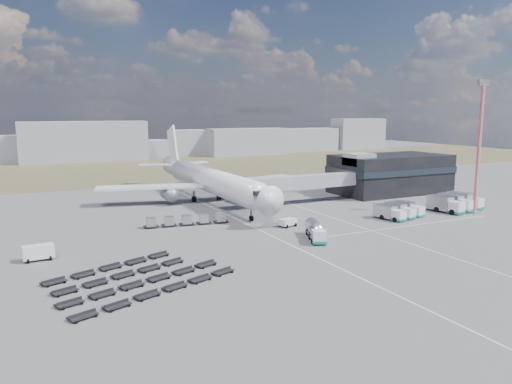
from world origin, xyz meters
name	(u,v)px	position (x,y,z in m)	size (l,w,h in m)	color
ground	(273,231)	(0.00, 0.00, 0.00)	(420.00, 420.00, 0.00)	#565659
grass_strip	(136,168)	(0.00, 110.00, 0.01)	(420.00, 90.00, 0.01)	brown
lane_markings	(310,222)	(9.77, 3.00, 0.01)	(47.12, 110.00, 0.01)	silver
terminal	(390,173)	(47.77, 23.96, 5.25)	(30.40, 16.40, 11.00)	black
jet_bridge	(292,183)	(15.90, 20.42, 5.05)	(30.30, 3.80, 7.05)	#939399
airliner	(209,180)	(0.00, 32.38, 5.29)	(51.59, 64.53, 17.62)	white
skyline	(37,142)	(-31.59, 148.60, 8.56)	(309.63, 23.06, 24.61)	#9799A5
fuel_tanker	(315,231)	(3.60, -8.54, 1.44)	(5.61, 9.10, 2.89)	white
pushback_tug	(288,223)	(4.00, 1.55, 0.75)	(3.33, 1.87, 1.49)	white
utility_van	(38,253)	(-39.12, -1.10, 1.14)	(4.26, 1.93, 2.28)	white
catering_truck	(242,197)	(6.62, 27.82, 1.36)	(2.92, 5.99, 2.66)	white
service_trucks_near	(399,211)	(28.27, -1.45, 1.43)	(9.92, 8.32, 2.64)	white
service_trucks_far	(455,203)	(44.49, -1.02, 1.70)	(11.57, 9.57, 3.13)	white
uld_row	(187,220)	(-12.75, 10.80, 1.05)	(16.10, 3.77, 1.76)	black
baggage_dollies	(133,279)	(-28.80, -16.33, 0.36)	(25.39, 20.72, 0.72)	black
floodlight_mast	(479,147)	(46.27, -4.69, 13.93)	(2.65, 2.15, 27.79)	red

